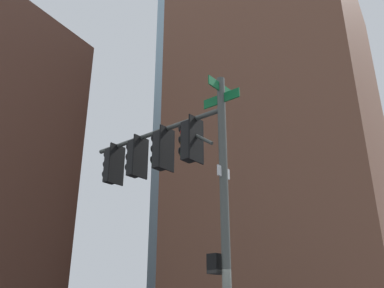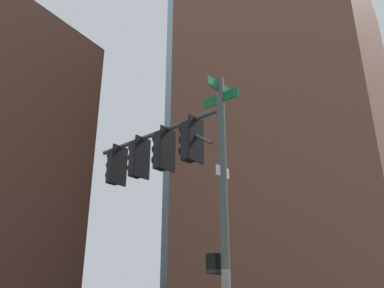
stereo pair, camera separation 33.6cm
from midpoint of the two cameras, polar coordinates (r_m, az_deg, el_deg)
name	(u,v)px [view 2 (the right image)]	position (r m, az deg, el deg)	size (l,w,h in m)	color
signal_pole_assembly	(168,169)	(10.34, -2.40, -3.47)	(1.29, 4.88, 6.99)	#4C514C
building_brick_nearside	(303,133)	(43.83, 15.35, 1.44)	(24.03, 16.28, 37.55)	brown
building_glass_tower	(273,81)	(74.58, 11.24, 8.56)	(30.35, 24.23, 78.93)	#8CB2C6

